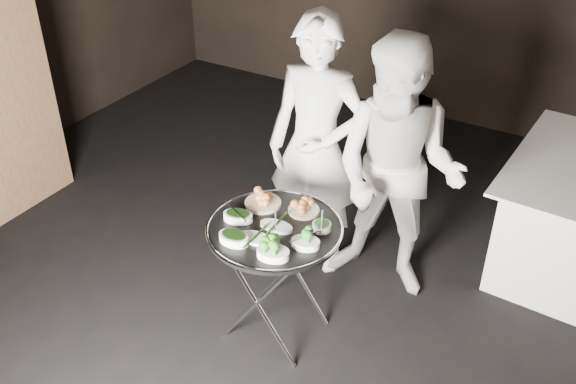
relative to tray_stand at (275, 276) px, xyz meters
The scene contains 15 objects.
floor 0.53m from the tray_stand, 159.41° to the right, with size 6.00×7.00×0.05m, color black.
tray_stand is the anchor object (origin of this frame).
serving_tray 0.35m from the tray_stand, ahead, with size 0.78×0.78×0.04m.
potato_plate_a 0.46m from the tray_stand, 138.10° to the left, with size 0.22×0.22×0.08m.
potato_plate_b 0.45m from the tray_stand, 73.61° to the left, with size 0.19×0.19×0.07m.
greens_bowl 0.47m from the tray_stand, 26.62° to the left, with size 0.11×0.11×0.06m.
asparagus_plate_a 0.38m from the tray_stand, ahead, with size 0.20×0.12×0.04m.
asparagus_plate_b 0.41m from the tray_stand, 100.40° to the right, with size 0.19×0.11×0.04m.
spinach_bowl_a 0.45m from the tray_stand, 168.28° to the right, with size 0.20×0.15×0.07m.
spinach_bowl_b 0.47m from the tray_stand, 117.92° to the right, with size 0.18×0.12×0.07m.
broccoli_bowl_a 0.46m from the tray_stand, 14.52° to the right, with size 0.18×0.15×0.07m.
broccoli_bowl_b 0.47m from the tray_stand, 60.10° to the right, with size 0.20×0.17×0.07m.
serving_utensils 0.42m from the tray_stand, 76.29° to the left, with size 0.59×0.45×0.01m.
waiter_left 0.90m from the tray_stand, 100.84° to the left, with size 0.65×0.43×1.80m, color silver.
waiter_right 0.98m from the tray_stand, 61.73° to the left, with size 0.85×0.66×1.75m, color silver.
Camera 1 is at (1.79, -2.39, 2.94)m, focal length 40.00 mm.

